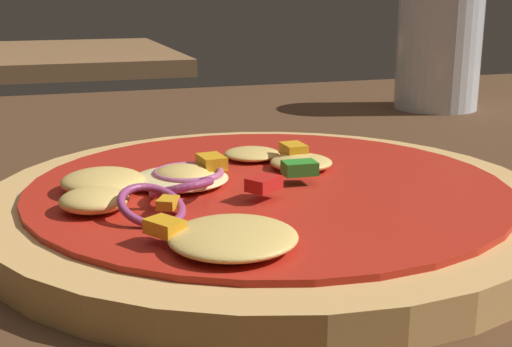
# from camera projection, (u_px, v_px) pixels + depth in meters

# --- Properties ---
(dining_table) EXTENTS (1.39, 0.97, 0.03)m
(dining_table) POSITION_uv_depth(u_px,v_px,m) (307.00, 233.00, 0.39)
(dining_table) COLOR #4C301C
(dining_table) RESTS_ON ground
(pizza) EXTENTS (0.29, 0.29, 0.03)m
(pizza) POSITION_uv_depth(u_px,v_px,m) (263.00, 201.00, 0.36)
(pizza) COLOR tan
(pizza) RESTS_ON dining_table
(beer_glass) EXTENTS (0.08, 0.08, 0.11)m
(beer_glass) POSITION_uv_depth(u_px,v_px,m) (438.00, 59.00, 0.69)
(beer_glass) COLOR silver
(beer_glass) RESTS_ON dining_table
(background_table) EXTENTS (0.62, 0.53, 0.03)m
(background_table) POSITION_uv_depth(u_px,v_px,m) (8.00, 59.00, 1.33)
(background_table) COLOR brown
(background_table) RESTS_ON ground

